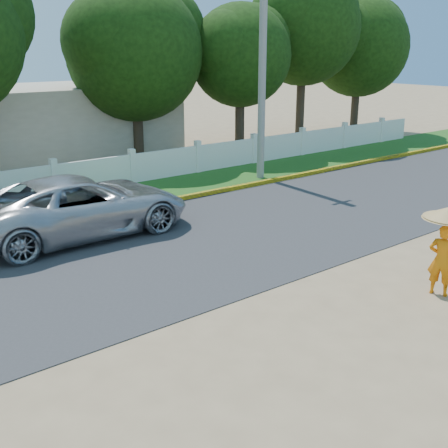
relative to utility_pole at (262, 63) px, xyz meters
The scene contains 10 objects.
ground 12.30m from the utility_pole, 129.40° to the right, with size 120.00×120.00×0.00m, color #9E8460.
road 9.56m from the utility_pole, 148.95° to the right, with size 60.00×7.00×0.02m, color #38383A.
grass_verge 8.53m from the utility_pole, behind, with size 60.00×3.50×0.03m, color #2D601E.
curb 8.50m from the utility_pole, behind, with size 40.00×0.18×0.16m, color yellow.
fence 8.54m from the utility_pole, 162.56° to the left, with size 40.00×0.10×1.10m, color silver.
building_near 10.43m from the utility_pole, 115.37° to the left, with size 10.00×6.00×3.20m, color #B7AD99.
utility_pole is the anchor object (origin of this frame).
vehicle 9.31m from the utility_pole, 166.12° to the right, with size 2.71×5.87×1.63m, color #AAACB2.
monk_with_parasol 11.50m from the utility_pole, 112.64° to the right, with size 1.03×1.03×1.87m.
tree_row 6.99m from the utility_pole, 130.34° to the left, with size 40.33×7.04×8.67m.
Camera 1 is at (-7.08, -6.86, 4.92)m, focal length 45.00 mm.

